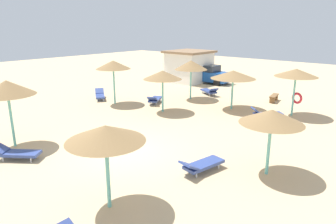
{
  "coord_description": "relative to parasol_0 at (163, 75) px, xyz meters",
  "views": [
    {
      "loc": [
        9.85,
        -8.28,
        5.46
      ],
      "look_at": [
        0.0,
        3.0,
        1.2
      ],
      "focal_mm": 32.92,
      "sensor_mm": 36.0,
      "label": 1
    }
  ],
  "objects": [
    {
      "name": "ground_plane",
      "position": [
        3.13,
        -6.06,
        -2.39
      ],
      "size": [
        80.0,
        80.0,
        0.0
      ],
      "primitive_type": "plane",
      "color": "#D1B284"
    },
    {
      "name": "parasol_0",
      "position": [
        0.0,
        0.0,
        0.0
      ],
      "size": [
        2.45,
        2.45,
        2.68
      ],
      "color": "#6BC6BC",
      "rests_on": "ground"
    },
    {
      "name": "parasol_1",
      "position": [
        -1.22,
        -8.95,
        0.37
      ],
      "size": [
        2.43,
        2.43,
        3.1
      ],
      "color": "#6BC6BC",
      "rests_on": "ground"
    },
    {
      "name": "parasol_2",
      "position": [
        6.68,
        4.61,
        0.24
      ],
      "size": [
        2.54,
        2.54,
        2.92
      ],
      "color": "#6BC6BC",
      "rests_on": "ground"
    },
    {
      "name": "parasol_3",
      "position": [
        8.81,
        -3.89,
        -0.13
      ],
      "size": [
        2.33,
        2.33,
        2.53
      ],
      "color": "#6BC6BC",
      "rests_on": "ground"
    },
    {
      "name": "parasol_4",
      "position": [
        -3.95,
        -0.73,
        0.38
      ],
      "size": [
        2.41,
        2.41,
        3.08
      ],
      "color": "#6BC6BC",
      "rests_on": "ground"
    },
    {
      "name": "parasol_5",
      "position": [
        -0.77,
        4.01,
        0.18
      ],
      "size": [
        2.44,
        2.44,
        2.92
      ],
      "color": "#6BC6BC",
      "rests_on": "ground"
    },
    {
      "name": "parasol_6",
      "position": [
        6.07,
        -9.19,
        0.02
      ],
      "size": [
        2.36,
        2.36,
        2.67
      ],
      "color": "#6BC6BC",
      "rests_on": "ground"
    },
    {
      "name": "parasol_7",
      "position": [
        3.07,
        3.47,
        -0.07
      ],
      "size": [
        2.93,
        2.93,
        2.6
      ],
      "color": "#6BC6BC",
      "rests_on": "ground"
    },
    {
      "name": "lounger_0",
      "position": [
        -1.85,
        1.2,
        -2.08
      ],
      "size": [
        1.46,
        1.98,
        0.68
      ],
      "color": "#33478C",
      "rests_on": "ground"
    },
    {
      "name": "lounger_1",
      "position": [
        0.36,
        -9.56,
        -2.08
      ],
      "size": [
        1.91,
        1.66,
        0.64
      ],
      "color": "#33478C",
      "rests_on": "ground"
    },
    {
      "name": "lounger_2",
      "position": [
        5.76,
        2.9,
        -2.07
      ],
      "size": [
        1.72,
        1.84,
        0.73
      ],
      "color": "#33478C",
      "rests_on": "ground"
    },
    {
      "name": "lounger_3",
      "position": [
        6.86,
        -5.39,
        -2.08
      ],
      "size": [
        0.97,
        2.0,
        0.63
      ],
      "color": "#33478C",
      "rests_on": "ground"
    },
    {
      "name": "lounger_4",
      "position": [
        -5.93,
        -0.55,
        -2.07
      ],
      "size": [
        1.93,
        1.6,
        0.68
      ],
      "color": "#33478C",
      "rests_on": "ground"
    },
    {
      "name": "lounger_5",
      "position": [
        -0.48,
        6.13,
        -2.07
      ],
      "size": [
        1.98,
        1.46,
        0.69
      ],
      "color": "#33478C",
      "rests_on": "ground"
    },
    {
      "name": "bench_0",
      "position": [
        4.36,
        7.36,
        -2.04
      ],
      "size": [
        0.68,
        1.55,
        0.49
      ],
      "color": "brown",
      "rests_on": "ground"
    },
    {
      "name": "parked_car",
      "position": [
        -3.5,
        10.58,
        -1.57
      ],
      "size": [
        4.06,
        2.11,
        1.72
      ],
      "color": "#194C9E",
      "rests_on": "ground"
    },
    {
      "name": "beach_cabana",
      "position": [
        -5.39,
        9.86,
        -0.85
      ],
      "size": [
        3.81,
        4.11,
        3.03
      ],
      "color": "white",
      "rests_on": "ground"
    }
  ]
}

